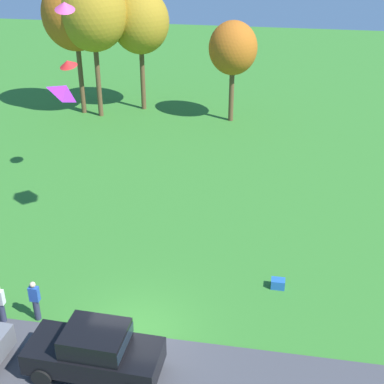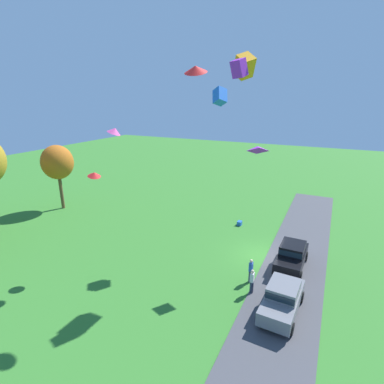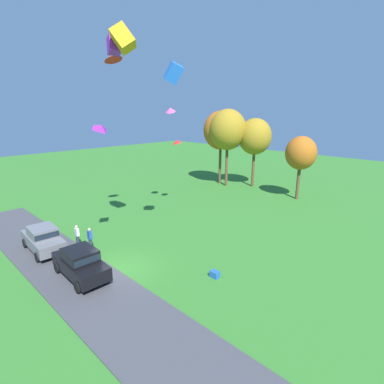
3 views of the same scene
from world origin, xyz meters
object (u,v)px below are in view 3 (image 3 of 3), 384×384
object	(u,v)px
tree_right_of_center	(255,137)
tree_center_back	(301,153)
person_beside_suv	(90,239)
cooler_box	(215,274)
car_sedan_far_end	(80,262)
kite_box_over_trees	(174,73)
kite_diamond_mid_center	(102,128)
car_sedan_by_flagpole	(43,238)
person_on_lawn	(77,236)
tree_far_left	(228,130)
tree_left_of_center	(221,131)
kite_delta_trailing_tail	(113,57)
kite_box_low_drifter	(123,39)
kite_box_near_flag	(114,45)
kite_delta_topmost	(170,110)
kite_delta_high_left	(177,142)

from	to	relation	value
tree_right_of_center	tree_center_back	distance (m)	7.26
person_beside_suv	cooler_box	size ratio (longest dim) A/B	3.05
car_sedan_far_end	kite_box_over_trees	world-z (taller)	kite_box_over_trees
kite_diamond_mid_center	car_sedan_far_end	bearing A→B (deg)	-67.24
car_sedan_far_end	tree_right_of_center	xyz separation A→B (m)	(-5.28, 26.68, 5.54)
car_sedan_by_flagpole	kite_box_over_trees	distance (m)	14.62
car_sedan_by_flagpole	tree_center_back	size ratio (longest dim) A/B	0.63
person_on_lawn	cooler_box	world-z (taller)	person_on_lawn
tree_far_left	tree_left_of_center	bearing A→B (deg)	162.39
tree_center_back	kite_diamond_mid_center	distance (m)	22.91
car_sedan_by_flagpole	kite_delta_trailing_tail	distance (m)	13.95
person_beside_suv	kite_delta_trailing_tail	bearing A→B (deg)	108.39
kite_box_low_drifter	kite_diamond_mid_center	bearing A→B (deg)	-119.04
tree_center_back	tree_right_of_center	bearing A→B (deg)	168.09
person_beside_suv	kite_box_near_flag	distance (m)	13.15
tree_far_left	kite_delta_trailing_tail	world-z (taller)	kite_delta_trailing_tail
person_beside_suv	kite_delta_topmost	distance (m)	13.15
car_sedan_far_end	person_beside_suv	size ratio (longest dim) A/B	2.60
person_beside_suv	kite_box_over_trees	world-z (taller)	kite_box_over_trees
car_sedan_far_end	kite_box_near_flag	distance (m)	13.47
tree_right_of_center	cooler_box	bearing A→B (deg)	-62.20
kite_delta_trailing_tail	kite_diamond_mid_center	bearing A→B (deg)	-44.30
tree_left_of_center	tree_right_of_center	distance (m)	4.66
cooler_box	kite_box_over_trees	distance (m)	12.71
kite_delta_high_left	kite_box_low_drifter	bearing A→B (deg)	-60.59
kite_delta_high_left	kite_box_low_drifter	distance (m)	12.45
person_on_lawn	cooler_box	xyz separation A→B (m)	(10.07, 3.88, -0.68)
kite_delta_topmost	kite_box_low_drifter	size ratio (longest dim) A/B	0.69
tree_far_left	tree_center_back	world-z (taller)	tree_far_left
kite_box_over_trees	car_sedan_far_end	bearing A→B (deg)	-102.67
tree_left_of_center	kite_delta_trailing_tail	distance (m)	20.90
kite_box_near_flag	kite_delta_topmost	bearing A→B (deg)	113.59
kite_box_over_trees	tree_far_left	bearing A→B (deg)	117.85
tree_far_left	kite_diamond_mid_center	size ratio (longest dim) A/B	9.33
car_sedan_by_flagpole	cooler_box	xyz separation A→B (m)	(11.07, 5.93, -0.84)
tree_left_of_center	kite_delta_trailing_tail	world-z (taller)	kite_delta_trailing_tail
kite_box_over_trees	tree_left_of_center	bearing A→B (deg)	120.80
kite_delta_topmost	kite_delta_high_left	world-z (taller)	kite_delta_topmost
tree_left_of_center	person_on_lawn	bearing A→B (deg)	-77.13
kite_diamond_mid_center	kite_delta_trailing_tail	size ratio (longest dim) A/B	0.81
person_on_lawn	kite_delta_topmost	size ratio (longest dim) A/B	1.86
person_on_lawn	tree_left_of_center	bearing A→B (deg)	102.87
person_beside_suv	cooler_box	bearing A→B (deg)	21.38
tree_center_back	person_on_lawn	bearing A→B (deg)	-104.36
kite_box_over_trees	kite_delta_topmost	world-z (taller)	kite_box_over_trees
kite_box_near_flag	kite_box_low_drifter	xyz separation A→B (m)	(1.03, -0.04, 0.20)
tree_right_of_center	kite_delta_topmost	world-z (taller)	kite_delta_topmost
tree_center_back	kite_delta_topmost	size ratio (longest dim) A/B	7.78
tree_far_left	kite_delta_high_left	bearing A→B (deg)	-76.98
kite_box_near_flag	tree_right_of_center	bearing A→B (deg)	99.74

